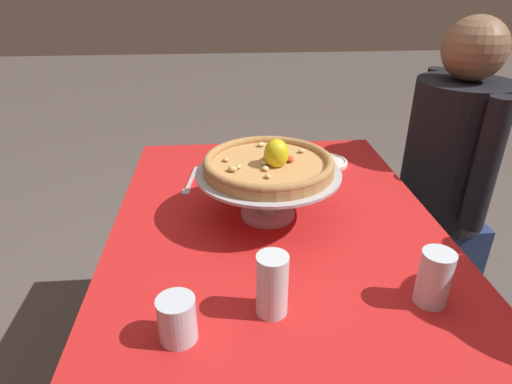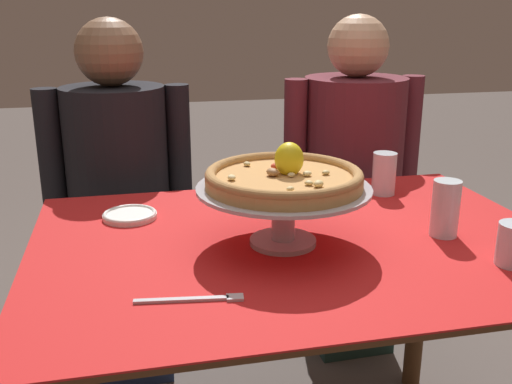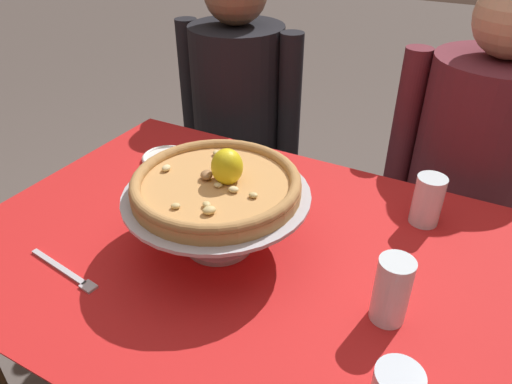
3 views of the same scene
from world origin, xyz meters
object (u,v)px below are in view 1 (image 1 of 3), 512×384
(pizza_stand, at_px, (268,183))
(water_glass_back_right, at_px, (434,281))
(dinner_fork, at_px, (190,182))
(pizza, at_px, (269,164))
(side_plate, at_px, (328,162))
(water_glass_side_right, at_px, (272,288))
(diner_left, at_px, (444,189))
(water_glass_front_right, at_px, (177,322))

(pizza_stand, xyz_separation_m, water_glass_back_right, (0.39, 0.30, -0.05))
(water_glass_back_right, bearing_deg, dinner_fork, -139.07)
(pizza, xyz_separation_m, side_plate, (-0.34, 0.25, -0.15))
(water_glass_side_right, bearing_deg, dinner_fork, -162.26)
(pizza, relative_size, diner_left, 0.29)
(pizza_stand, height_order, pizza, pizza)
(water_glass_back_right, height_order, side_plate, water_glass_back_right)
(water_glass_front_right, xyz_separation_m, water_glass_side_right, (-0.06, 0.18, 0.02))
(side_plate, bearing_deg, dinner_fork, -77.05)
(pizza, relative_size, water_glass_front_right, 3.85)
(dinner_fork, bearing_deg, water_glass_back_right, 40.93)
(water_glass_front_right, distance_m, water_glass_side_right, 0.19)
(pizza, height_order, diner_left, diner_left)
(pizza, xyz_separation_m, dinner_fork, (-0.23, -0.23, -0.16))
(water_glass_front_right, bearing_deg, water_glass_back_right, 96.49)
(side_plate, xyz_separation_m, diner_left, (-0.03, 0.48, -0.15))
(water_glass_front_right, distance_m, diner_left, 1.27)
(pizza_stand, xyz_separation_m, side_plate, (-0.34, 0.25, -0.09))
(water_glass_side_right, xyz_separation_m, side_plate, (-0.73, 0.29, -0.05))
(dinner_fork, bearing_deg, side_plate, 102.95)
(diner_left, bearing_deg, side_plate, -86.17)
(pizza_stand, relative_size, water_glass_back_right, 3.21)
(pizza_stand, bearing_deg, water_glass_side_right, -4.92)
(pizza_stand, distance_m, pizza, 0.06)
(side_plate, height_order, dinner_fork, side_plate)
(side_plate, bearing_deg, pizza, -36.31)
(side_plate, bearing_deg, water_glass_front_right, -30.90)
(side_plate, bearing_deg, diner_left, 93.83)
(dinner_fork, bearing_deg, diner_left, 98.49)
(water_glass_back_right, bearing_deg, pizza, -141.85)
(diner_left, bearing_deg, pizza_stand, -62.82)
(pizza_stand, distance_m, dinner_fork, 0.34)
(water_glass_front_right, bearing_deg, pizza_stand, 153.89)
(water_glass_back_right, distance_m, water_glass_front_right, 0.53)
(water_glass_front_right, xyz_separation_m, dinner_fork, (-0.68, -0.01, -0.04))
(pizza, relative_size, side_plate, 2.54)
(pizza_stand, relative_size, diner_left, 0.32)
(pizza, height_order, water_glass_side_right, pizza)
(diner_left, bearing_deg, water_glass_front_right, -49.13)
(water_glass_front_right, relative_size, water_glass_side_right, 0.67)
(pizza_stand, distance_m, water_glass_front_right, 0.50)
(water_glass_back_right, distance_m, side_plate, 0.73)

